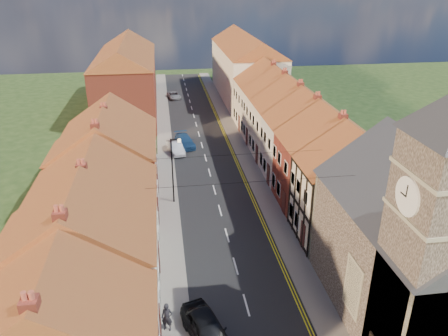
# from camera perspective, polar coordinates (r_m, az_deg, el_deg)

# --- Properties ---
(road) EXTENTS (7.00, 90.00, 0.02)m
(road) POSITION_cam_1_polar(r_m,az_deg,el_deg) (48.84, -2.44, 1.33)
(road) COLOR black
(road) RESTS_ON ground
(pavement_left) EXTENTS (1.80, 90.00, 0.12)m
(pavement_left) POSITION_cam_1_polar(r_m,az_deg,el_deg) (48.62, -7.60, 1.09)
(pavement_left) COLOR slate
(pavement_left) RESTS_ON ground
(pavement_right) EXTENTS (1.80, 90.00, 0.12)m
(pavement_right) POSITION_cam_1_polar(r_m,az_deg,el_deg) (49.42, 2.64, 1.67)
(pavement_right) COLOR slate
(pavement_right) RESTS_ON ground
(church) EXTENTS (11.25, 14.25, 15.20)m
(church) POSITION_cam_1_polar(r_m,az_deg,el_deg) (26.25, 25.14, -8.09)
(church) COLOR black
(church) RESTS_ON ground
(cottage_r_tudor) EXTENTS (8.30, 5.20, 9.00)m
(cottage_r_tudor) POSITION_cam_1_polar(r_m,az_deg,el_deg) (33.96, 16.42, -2.04)
(cottage_r_tudor) COLOR #EFE0C9
(cottage_r_tudor) RESTS_ON ground
(cottage_r_white_near) EXTENTS (8.30, 6.00, 9.00)m
(cottage_r_white_near) POSITION_cam_1_polar(r_m,az_deg,el_deg) (38.48, 13.29, 1.44)
(cottage_r_white_near) COLOR brown
(cottage_r_white_near) RESTS_ON ground
(cottage_r_cream_mid) EXTENTS (8.30, 5.20, 9.00)m
(cottage_r_cream_mid) POSITION_cam_1_polar(r_m,az_deg,el_deg) (43.19, 10.79, 4.18)
(cottage_r_cream_mid) COLOR #BBB8B1
(cottage_r_cream_mid) RESTS_ON ground
(cottage_r_pink) EXTENTS (8.30, 6.00, 9.00)m
(cottage_r_pink) POSITION_cam_1_polar(r_m,az_deg,el_deg) (48.06, 8.77, 6.35)
(cottage_r_pink) COLOR #EFE0C9
(cottage_r_pink) RESTS_ON ground
(cottage_r_white_far) EXTENTS (8.30, 5.20, 9.00)m
(cottage_r_white_far) POSITION_cam_1_polar(r_m,az_deg,el_deg) (53.02, 7.12, 8.13)
(cottage_r_white_far) COLOR #EFE0C9
(cottage_r_white_far) RESTS_ON ground
(cottage_r_cream_far) EXTENTS (8.30, 6.00, 9.00)m
(cottage_r_cream_far) POSITION_cam_1_polar(r_m,az_deg,el_deg) (58.06, 5.74, 9.58)
(cottage_r_cream_far) COLOR #EFE0C9
(cottage_r_cream_far) RESTS_ON ground
(cottage_l_cream) EXTENTS (8.30, 6.30, 9.10)m
(cottage_l_cream) POSITION_cam_1_polar(r_m,az_deg,el_deg) (25.38, -18.16, -11.66)
(cottage_l_cream) COLOR #BBB8B1
(cottage_l_cream) RESTS_ON ground
(cottage_l_white) EXTENTS (8.30, 6.90, 8.80)m
(cottage_l_white) POSITION_cam_1_polar(r_m,az_deg,el_deg) (30.83, -16.40, -5.02)
(cottage_l_white) COLOR #EFE0C9
(cottage_l_white) RESTS_ON ground
(cottage_l_brick_mid) EXTENTS (8.30, 5.70, 9.10)m
(cottage_l_brick_mid) POSITION_cam_1_polar(r_m,az_deg,el_deg) (36.20, -15.30, -0.15)
(cottage_l_brick_mid) COLOR brown
(cottage_l_brick_mid) RESTS_ON ground
(cottage_l_pink) EXTENTS (8.30, 6.30, 8.80)m
(cottage_l_pink) POSITION_cam_1_polar(r_m,az_deg,el_deg) (41.60, -14.48, 2.89)
(cottage_l_pink) COLOR brown
(cottage_l_pink) RESTS_ON ground
(block_right_far) EXTENTS (8.30, 24.20, 10.50)m
(block_right_far) POSITION_cam_1_polar(r_m,az_deg,el_deg) (72.47, 2.85, 13.22)
(block_right_far) COLOR #EFE0C9
(block_right_far) RESTS_ON ground
(block_left_far) EXTENTS (8.30, 24.20, 10.50)m
(block_left_far) POSITION_cam_1_polar(r_m,az_deg,el_deg) (66.43, -12.58, 11.70)
(block_left_far) COLOR brown
(block_left_far) RESTS_ON ground
(lamppost) EXTENTS (0.88, 0.15, 6.00)m
(lamppost) POSITION_cam_1_polar(r_m,az_deg,el_deg) (38.06, -6.64, 0.17)
(lamppost) COLOR black
(lamppost) RESTS_ON pavement_left
(car_near) EXTENTS (3.16, 4.94, 1.57)m
(car_near) POSITION_cam_1_polar(r_m,az_deg,el_deg) (25.80, -2.20, -20.36)
(car_near) COLOR black
(car_near) RESTS_ON ground
(car_mid) EXTENTS (2.09, 4.13, 1.30)m
(car_mid) POSITION_cam_1_polar(r_m,az_deg,el_deg) (50.27, -6.32, 2.67)
(car_mid) COLOR silver
(car_mid) RESTS_ON ground
(car_far) EXTENTS (2.61, 4.73, 1.30)m
(car_far) POSITION_cam_1_polar(r_m,az_deg,el_deg) (52.18, -5.14, 3.53)
(car_far) COLOR navy
(car_far) RESTS_ON ground
(car_distant) EXTENTS (2.45, 4.11, 1.07)m
(car_distant) POSITION_cam_1_polar(r_m,az_deg,el_deg) (73.33, -6.56, 9.41)
(car_distant) COLOR #A5A9AD
(car_distant) RESTS_ON ground
(pedestrian_left) EXTENTS (0.74, 0.58, 1.78)m
(pedestrian_left) POSITION_cam_1_polar(r_m,az_deg,el_deg) (26.35, -7.45, -18.77)
(pedestrian_left) COLOR black
(pedestrian_left) RESTS_ON pavement_left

